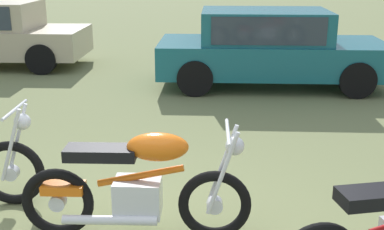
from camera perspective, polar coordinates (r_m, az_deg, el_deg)
The scene contains 2 objects.
motorcycle_orange at distance 4.38m, azimuth -6.11°, elevation -7.97°, with size 1.94×0.89×1.02m.
car_teal at distance 9.69m, azimuth 8.63°, elevation 7.92°, with size 4.54×2.85×1.43m.
Camera 1 is at (1.72, -3.23, 2.35)m, focal length 47.26 mm.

